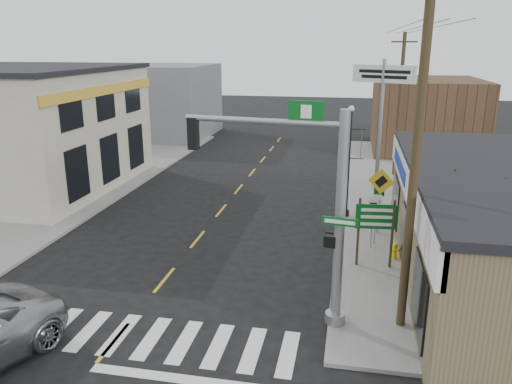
% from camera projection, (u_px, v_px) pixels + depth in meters
% --- Properties ---
extents(ground, '(140.00, 140.00, 0.00)m').
position_uv_depth(ground, '(114.00, 342.00, 14.32)').
color(ground, black).
rests_on(ground, ground).
extents(sidewalk_right, '(6.00, 38.00, 0.13)m').
position_uv_depth(sidewalk_right, '(401.00, 214.00, 24.87)').
color(sidewalk_right, slate).
rests_on(sidewalk_right, ground).
extents(sidewalk_left, '(6.00, 38.00, 0.13)m').
position_uv_depth(sidewalk_left, '(72.00, 194.00, 28.18)').
color(sidewalk_left, slate).
rests_on(sidewalk_left, ground).
extents(center_line, '(0.12, 56.00, 0.01)m').
position_uv_depth(center_line, '(198.00, 239.00, 21.84)').
color(center_line, gold).
rests_on(center_line, ground).
extents(crosswalk, '(11.00, 2.20, 0.01)m').
position_uv_depth(crosswalk, '(120.00, 334.00, 14.69)').
color(crosswalk, silver).
rests_on(crosswalk, ground).
extents(left_building, '(12.00, 12.00, 6.80)m').
position_uv_depth(left_building, '(12.00, 130.00, 28.90)').
color(left_building, '#B5AF96').
rests_on(left_building, ground).
extents(bldg_distant_right, '(8.00, 10.00, 5.60)m').
position_uv_depth(bldg_distant_right, '(425.00, 115.00, 39.53)').
color(bldg_distant_right, '#513825').
rests_on(bldg_distant_right, ground).
extents(bldg_distant_left, '(9.00, 10.00, 6.40)m').
position_uv_depth(bldg_distant_left, '(160.00, 101.00, 45.52)').
color(bldg_distant_left, slate).
rests_on(bldg_distant_left, ground).
extents(traffic_signal_pole, '(5.22, 0.39, 6.61)m').
position_uv_depth(traffic_signal_pole, '(313.00, 197.00, 14.10)').
color(traffic_signal_pole, gray).
rests_on(traffic_signal_pole, sidewalk_right).
extents(guide_sign, '(1.52, 0.13, 2.65)m').
position_uv_depth(guide_sign, '(376.00, 223.00, 18.41)').
color(guide_sign, '#40331E').
rests_on(guide_sign, sidewalk_right).
extents(fire_hydrant, '(0.20, 0.20, 0.62)m').
position_uv_depth(fire_hydrant, '(395.00, 250.00, 19.49)').
color(fire_hydrant, '#D7C902').
rests_on(fire_hydrant, sidewalk_right).
extents(ped_crossing_sign, '(1.16, 0.08, 2.98)m').
position_uv_depth(ped_crossing_sign, '(381.00, 190.00, 21.59)').
color(ped_crossing_sign, gray).
rests_on(ped_crossing_sign, sidewalk_right).
extents(lamp_post, '(0.70, 0.55, 5.36)m').
position_uv_depth(lamp_post, '(350.00, 154.00, 23.53)').
color(lamp_post, black).
rests_on(lamp_post, sidewalk_right).
extents(dance_center_sign, '(3.45, 0.22, 7.34)m').
position_uv_depth(dance_center_sign, '(382.00, 95.00, 26.60)').
color(dance_center_sign, gray).
rests_on(dance_center_sign, sidewalk_right).
extents(bare_tree, '(2.42, 2.42, 4.85)m').
position_uv_depth(bare_tree, '(479.00, 183.00, 15.93)').
color(bare_tree, black).
rests_on(bare_tree, sidewalk_right).
extents(shrub_front, '(1.42, 1.42, 1.07)m').
position_uv_depth(shrub_front, '(446.00, 325.00, 13.97)').
color(shrub_front, '#21371A').
rests_on(shrub_front, sidewalk_right).
extents(shrub_back, '(1.15, 1.15, 0.86)m').
position_uv_depth(shrub_back, '(431.00, 247.00, 19.54)').
color(shrub_back, black).
rests_on(shrub_back, sidewalk_right).
extents(utility_pole_near, '(1.73, 0.26, 9.93)m').
position_uv_depth(utility_pole_near, '(416.00, 159.00, 13.55)').
color(utility_pole_near, '#44281E').
rests_on(utility_pole_near, sidewalk_right).
extents(utility_pole_far, '(1.53, 0.23, 8.78)m').
position_uv_depth(utility_pole_far, '(399.00, 104.00, 30.86)').
color(utility_pole_far, '#3C291D').
rests_on(utility_pole_far, sidewalk_right).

